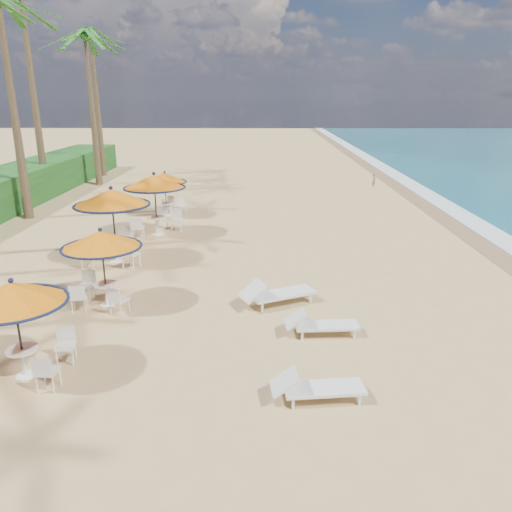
{
  "coord_description": "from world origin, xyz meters",
  "views": [
    {
      "loc": [
        -0.26,
        -9.04,
        5.52
      ],
      "look_at": [
        -0.45,
        4.31,
        1.2
      ],
      "focal_mm": 35.0,
      "sensor_mm": 36.0,
      "label": 1
    }
  ],
  "objects": [
    {
      "name": "wetsand_band",
      "position": [
        8.4,
        10.0,
        0.0
      ],
      "size": [
        1.4,
        140.0,
        0.02
      ],
      "primitive_type": "cube",
      "color": "olive",
      "rests_on": "ground"
    },
    {
      "name": "lounger_far",
      "position": [
        0.09,
        3.63,
        0.36
      ],
      "size": [
        2.2,
        1.52,
        0.76
      ],
      "rotation": [
        0.0,
        0.0,
        0.45
      ],
      "color": "white",
      "rests_on": "ground"
    },
    {
      "name": "person",
      "position": [
        6.66,
        22.12,
        0.48
      ],
      "size": [
        0.27,
        0.37,
        0.97
      ],
      "primitive_type": "imported",
      "rotation": [
        0.0,
        0.0,
        1.47
      ],
      "color": "#96674C",
      "rests_on": "ground"
    },
    {
      "name": "ground",
      "position": [
        0.0,
        0.0,
        0.0
      ],
      "size": [
        160.0,
        160.0,
        0.0
      ],
      "primitive_type": "plane",
      "color": "tan",
      "rests_on": "ground"
    },
    {
      "name": "station_3",
      "position": [
        -4.62,
        10.84,
        1.91
      ],
      "size": [
        2.5,
        2.6,
        2.61
      ],
      "color": "black",
      "rests_on": "ground"
    },
    {
      "name": "station_1",
      "position": [
        -4.58,
        3.51,
        1.62
      ],
      "size": [
        2.13,
        2.13,
        2.22
      ],
      "color": "black",
      "rests_on": "ground"
    },
    {
      "name": "palm_4",
      "position": [
        -11.28,
        13.68,
        8.72
      ],
      "size": [
        5.0,
        5.0,
        9.54
      ],
      "color": "brown",
      "rests_on": "ground"
    },
    {
      "name": "foam_strip",
      "position": [
        9.3,
        10.0,
        0.0
      ],
      "size": [
        1.2,
        140.0,
        0.04
      ],
      "primitive_type": "cube",
      "color": "white",
      "rests_on": "ground"
    },
    {
      "name": "station_0",
      "position": [
        -5.05,
        -0.1,
        1.65
      ],
      "size": [
        2.07,
        2.07,
        2.16
      ],
      "color": "black",
      "rests_on": "ground"
    },
    {
      "name": "lounger_mid",
      "position": [
        1.1,
        1.84,
        0.3
      ],
      "size": [
        1.81,
        0.68,
        0.64
      ],
      "rotation": [
        0.0,
        0.0,
        0.07
      ],
      "color": "white",
      "rests_on": "ground"
    },
    {
      "name": "station_2",
      "position": [
        -5.32,
        7.27,
        1.95
      ],
      "size": [
        2.55,
        2.58,
        2.66
      ],
      "color": "black",
      "rests_on": "ground"
    },
    {
      "name": "station_4",
      "position": [
        -4.84,
        14.29,
        1.57
      ],
      "size": [
        2.06,
        2.1,
        2.15
      ],
      "color": "black",
      "rests_on": "ground"
    },
    {
      "name": "lounger_near",
      "position": [
        0.72,
        -0.87,
        0.3
      ],
      "size": [
        1.83,
        0.75,
        0.64
      ],
      "rotation": [
        0.0,
        0.0,
        0.11
      ],
      "color": "white",
      "rests_on": "ground"
    },
    {
      "name": "palm_6",
      "position": [
        -10.87,
        22.94,
        8.31
      ],
      "size": [
        5.0,
        5.0,
        9.1
      ],
      "color": "brown",
      "rests_on": "ground"
    },
    {
      "name": "palm_7",
      "position": [
        -11.74,
        26.71,
        8.91
      ],
      "size": [
        5.0,
        5.0,
        9.75
      ],
      "color": "brown",
      "rests_on": "ground"
    }
  ]
}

